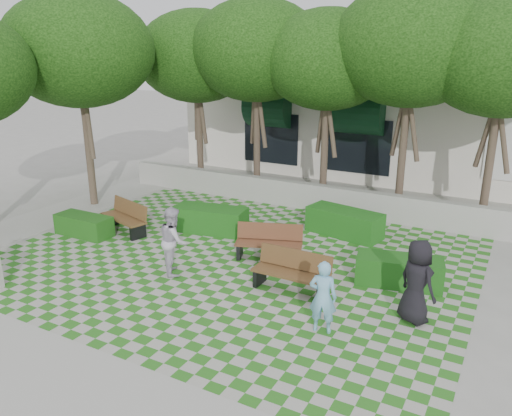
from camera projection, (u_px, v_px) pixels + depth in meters
The scene contains 17 objects.
ground at pixel (209, 275), 12.34m from camera, with size 90.00×90.00×0.00m, color gray.
lawn at pixel (230, 260), 13.18m from camera, with size 12.00×12.00×0.00m, color #2B721E.
sidewalk_south at pixel (54, 380), 8.41m from camera, with size 16.00×2.00×0.01m, color #9E9B93.
sidewalk_west at pixel (45, 218), 16.47m from camera, with size 2.00×12.00×0.01m, color #9E9B93.
retaining_wall at pixel (308, 196), 17.39m from camera, with size 15.00×0.36×0.90m, color #9E9B93.
bench_east at pixel (292, 272), 11.42m from camera, with size 1.81×0.62×0.95m.
bench_mid at pixel (269, 243), 13.21m from camera, with size 1.85×1.15×0.92m.
bench_west at pixel (125, 218), 15.15m from camera, with size 1.89×1.09×0.94m.
hedge_east at pixel (399, 271), 11.75m from camera, with size 1.97×0.79×0.69m, color #164B14.
hedge_midright at pixel (344, 223), 14.89m from camera, with size 2.24×0.89×0.78m, color #175316.
hedge_midleft at pixel (210, 219), 15.19m from camera, with size 2.20×0.88×0.77m, color #175015.
hedge_west at pixel (84, 225), 14.90m from camera, with size 1.78×0.71×0.62m, color #194D14.
person_blue at pixel (323, 297), 9.66m from camera, with size 0.55×0.36×1.50m, color #78B8DB.
person_dark at pixel (417, 282), 10.00m from camera, with size 0.86×0.56×1.77m, color black.
person_white at pixel (174, 240), 12.26m from camera, with size 0.82×0.64×1.69m, color silver.
tree_row at pixel (258, 54), 16.60m from camera, with size 17.70×13.40×7.41m.
building at pixel (395, 114), 22.92m from camera, with size 18.00×8.92×5.15m.
Camera 1 is at (6.42, -9.32, 5.32)m, focal length 35.00 mm.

